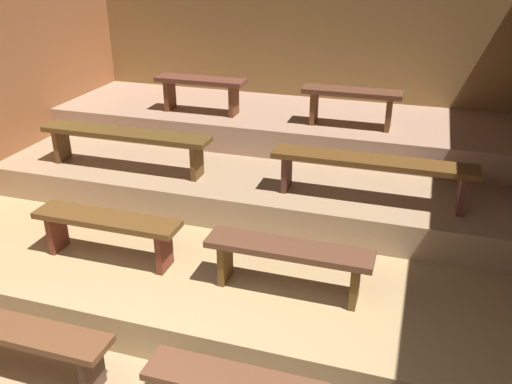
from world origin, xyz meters
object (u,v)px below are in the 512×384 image
(bench_lower_left, at_px, (107,226))
(bench_lower_right, at_px, (288,256))
(bench_upper_left, at_px, (201,86))
(bench_middle_right, at_px, (372,166))
(bench_upper_right, at_px, (352,99))
(bench_middle_left, at_px, (125,138))

(bench_lower_left, xyz_separation_m, bench_lower_right, (1.51, 0.00, 0.00))
(bench_lower_left, height_order, bench_lower_right, same)
(bench_lower_left, height_order, bench_upper_left, bench_upper_left)
(bench_middle_right, bearing_deg, bench_lower_right, -111.54)
(bench_lower_right, distance_m, bench_upper_right, 2.30)
(bench_lower_left, relative_size, bench_middle_right, 0.70)
(bench_lower_right, relative_size, bench_middle_right, 0.70)
(bench_upper_left, distance_m, bench_upper_right, 1.68)
(bench_middle_right, distance_m, bench_upper_right, 1.18)
(bench_middle_right, xyz_separation_m, bench_upper_left, (-2.04, 1.09, 0.29))
(bench_middle_left, bearing_deg, bench_lower_right, -29.95)
(bench_lower_right, xyz_separation_m, bench_middle_right, (0.44, 1.13, 0.32))
(bench_middle_left, height_order, bench_upper_right, bench_upper_right)
(bench_middle_left, height_order, bench_upper_left, bench_upper_left)
(bench_lower_left, xyz_separation_m, bench_upper_left, (-0.09, 2.21, 0.61))
(bench_middle_left, bearing_deg, bench_lower_left, -68.46)
(bench_upper_left, bearing_deg, bench_lower_right, -54.22)
(bench_middle_right, relative_size, bench_upper_right, 1.72)
(bench_upper_right, bearing_deg, bench_middle_left, -151.92)
(bench_upper_left, relative_size, bench_upper_right, 1.00)
(bench_upper_left, height_order, bench_upper_right, same)
(bench_lower_left, relative_size, bench_upper_right, 1.21)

